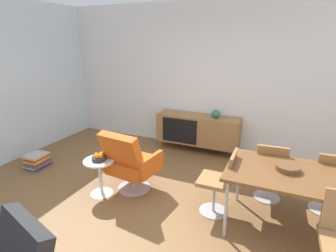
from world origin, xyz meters
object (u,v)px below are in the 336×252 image
Objects in this scene: dining_chair_back_left at (270,169)px; magazine_stack at (37,160)px; lounge_chair_red at (130,161)px; vase_cobalt at (216,114)px; dining_chair_near_window at (220,180)px; side_table_round at (100,173)px; wooden_bowl_on_table at (288,168)px; sideboard at (198,129)px; fruit_bowl at (99,157)px; dining_table at (303,178)px; dining_chair_back_right at (330,180)px.

dining_chair_back_left is 3.78m from magazine_stack.
magazine_stack is at bearing -179.67° from lounge_chair_red.
vase_cobalt is 0.20× the size of dining_chair_near_window.
side_table_round is (-0.35, -0.24, -0.15)m from lounge_chair_red.
dining_chair_near_window is at bearing -176.54° from wooden_bowl_on_table.
sideboard is 6.15× the size of wooden_bowl_on_table.
vase_cobalt reaches higher than dining_chair_back_left.
fruit_bowl is at bearing -118.41° from vase_cobalt.
sideboard is at bearing 138.53° from dining_chair_back_left.
vase_cobalt reaches higher than sideboard.
lounge_chair_red is 2.41× the size of magazine_stack.
dining_table is 6.15× the size of wooden_bowl_on_table.
sideboard reaches higher than magazine_stack.
dining_table is at bearing -58.21° from dining_chair_back_left.
wooden_bowl_on_table is at bearing -47.70° from sideboard.
vase_cobalt is 0.65× the size of wooden_bowl_on_table.
dining_chair_near_window is 1.65× the size of side_table_round.
vase_cobalt is 1.69m from dining_chair_back_left.
dining_chair_back_left is at bearing -49.41° from vase_cobalt.
magazine_stack is at bearing -172.70° from dining_chair_back_right.
sideboard is at bearing 77.06° from lounge_chair_red.
vase_cobalt reaches higher than side_table_round.
dining_chair_back_left is (-0.19, 0.51, -0.30)m from wooden_bowl_on_table.
side_table_round is at bearing -164.69° from dining_chair_back_right.
magazine_stack is at bearing -179.85° from dining_chair_near_window.
vase_cobalt reaches higher than magazine_stack.
dining_chair_near_window is 0.90× the size of lounge_chair_red.
magazine_stack is at bearing 171.61° from fruit_bowl.
lounge_chair_red reaches higher than wooden_bowl_on_table.
wooden_bowl_on_table is (1.27, -1.78, -0.03)m from vase_cobalt.
lounge_chair_red reaches higher than magazine_stack.
magazine_stack is at bearing -141.56° from sideboard.
dining_chair_back_right is 3.00m from side_table_round.
dining_chair_back_right is (1.24, 0.56, 0.00)m from dining_chair_near_window.
dining_chair_back_right is at bearing -30.69° from sideboard.
dining_chair_near_window is (-0.89, 0.00, -0.23)m from dining_table.
sideboard is at bearing 69.49° from side_table_round.
vase_cobalt is 2.18m from wooden_bowl_on_table.
dining_chair_back_left is at bearing 110.15° from wooden_bowl_on_table.
vase_cobalt is 0.20× the size of dining_chair_back_left.
fruit_bowl reaches higher than side_table_round.
dining_chair_back_right is at bearing -35.36° from vase_cobalt.
dining_chair_near_window reaches higher than sideboard.
dining_chair_near_window is 1.30m from lounge_chair_red.
vase_cobalt is 0.33× the size of side_table_round.
lounge_chair_red is (-0.76, -1.82, -0.33)m from vase_cobalt.
magazine_stack is (-4.07, -0.01, -0.58)m from dining_table.
magazine_stack is at bearing 171.66° from side_table_round.
dining_chair_near_window is at bearing 0.15° from magazine_stack.
magazine_stack is (-1.53, 0.23, -0.45)m from fruit_bowl.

